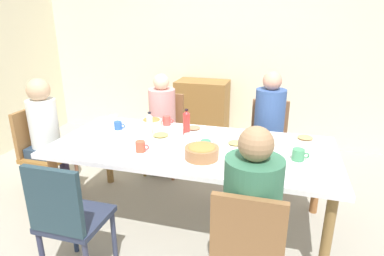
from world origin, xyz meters
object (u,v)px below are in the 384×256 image
(cup_2, at_px, (219,147))
(bottle_1, at_px, (150,125))
(person_0, at_px, (46,130))
(cup_5, at_px, (206,145))
(bowl_0, at_px, (202,152))
(bowl_1, at_px, (152,122))
(plate_2, at_px, (305,139))
(chair_0, at_px, (41,148))
(chair_1, at_px, (248,250))
(cup_1, at_px, (167,121))
(cup_0, at_px, (113,120))
(cup_7, at_px, (118,125))
(cup_3, at_px, (298,155))
(dining_table, at_px, (192,152))
(person_1, at_px, (252,208))
(cup_6, at_px, (189,139))
(side_cabinet, at_px, (202,113))
(plate_1, at_px, (194,129))
(plate_3, at_px, (236,144))
(person_3, at_px, (269,121))
(chair_2, at_px, (165,128))
(bottle_0, at_px, (187,123))
(person_2, at_px, (162,116))
(cup_4, at_px, (141,146))
(plate_0, at_px, (263,137))
(plate_4, at_px, (161,136))
(chair_3, at_px, (268,138))

(cup_2, distance_m, bottle_1, 0.70)
(person_0, height_order, cup_5, person_0)
(bowl_0, xyz_separation_m, bowl_1, (-0.66, 0.60, -0.01))
(plate_2, bearing_deg, chair_0, -171.37)
(chair_1, bearing_deg, cup_1, 125.71)
(cup_0, xyz_separation_m, cup_5, (1.03, -0.37, -0.01))
(cup_7, bearing_deg, chair_1, -38.80)
(plate_2, height_order, cup_5, cup_5)
(cup_3, bearing_deg, cup_2, -176.63)
(dining_table, relative_size, person_1, 1.92)
(cup_5, height_order, bottle_1, bottle_1)
(cup_6, bearing_deg, side_cabinet, 100.75)
(plate_1, distance_m, plate_3, 0.51)
(chair_0, distance_m, bowl_1, 1.11)
(cup_5, bearing_deg, person_3, 62.47)
(person_3, distance_m, plate_3, 0.76)
(cup_2, relative_size, bottle_1, 0.57)
(person_0, distance_m, plate_1, 1.40)
(chair_2, distance_m, bottle_1, 0.86)
(chair_2, distance_m, cup_0, 0.71)
(bowl_1, relative_size, cup_2, 1.65)
(chair_0, xyz_separation_m, bottle_0, (1.42, 0.22, 0.32))
(chair_2, distance_m, plate_2, 1.59)
(chair_1, distance_m, person_2, 2.07)
(chair_2, relative_size, side_cabinet, 1.00)
(chair_1, relative_size, person_2, 0.78)
(bowl_0, bearing_deg, cup_6, 124.66)
(plate_2, distance_m, cup_2, 0.82)
(cup_3, relative_size, bottle_1, 0.57)
(bottle_1, bearing_deg, cup_4, -78.66)
(plate_0, height_order, bottle_0, bottle_0)
(person_3, xyz_separation_m, cup_1, (-0.96, -0.38, 0.03))
(chair_2, distance_m, plate_4, 0.88)
(dining_table, xyz_separation_m, cup_4, (-0.35, -0.24, 0.11))
(chair_3, height_order, cup_5, chair_3)
(plate_1, distance_m, plate_2, 0.99)
(chair_3, relative_size, bottle_1, 4.09)
(dining_table, relative_size, cup_7, 21.25)
(dining_table, distance_m, person_0, 1.45)
(plate_3, height_order, bowl_0, bowl_0)
(plate_4, height_order, cup_5, cup_5)
(chair_1, bearing_deg, cup_0, 140.47)
(person_0, distance_m, cup_6, 1.41)
(bottle_1, bearing_deg, cup_0, 156.62)
(chair_3, bearing_deg, cup_5, -115.25)
(cup_3, bearing_deg, cup_1, 157.75)
(dining_table, height_order, cup_5, cup_5)
(person_3, distance_m, cup_0, 1.56)
(plate_0, bearing_deg, cup_5, -139.47)
(chair_1, bearing_deg, cup_6, 123.54)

